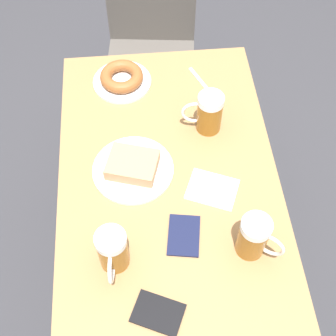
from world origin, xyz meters
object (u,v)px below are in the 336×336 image
(beer_mug_center, at_px, (208,113))
(fork, at_px, (202,83))
(plate_with_cake, at_px, (133,167))
(plate_with_donut, at_px, (122,78))
(beer_mug_left, at_px, (254,237))
(napkin_folded, at_px, (212,189))
(passport_near_edge, at_px, (158,313))
(beer_mug_right, at_px, (113,251))
(chair, at_px, (151,33))
(passport_far_edge, at_px, (184,235))

(beer_mug_center, height_order, fork, beer_mug_center)
(plate_with_cake, xyz_separation_m, fork, (0.26, 0.35, -0.02))
(plate_with_donut, height_order, beer_mug_left, beer_mug_left)
(napkin_folded, relative_size, passport_near_edge, 1.17)
(plate_with_cake, height_order, napkin_folded, plate_with_cake)
(plate_with_donut, bearing_deg, fork, -5.91)
(plate_with_donut, relative_size, beer_mug_center, 1.43)
(beer_mug_left, relative_size, beer_mug_right, 1.00)
(plate_with_cake, bearing_deg, fork, 53.05)
(plate_with_cake, height_order, beer_mug_center, beer_mug_center)
(beer_mug_center, bearing_deg, passport_near_edge, -109.34)
(beer_mug_right, relative_size, napkin_folded, 0.81)
(chair, bearing_deg, fork, -67.99)
(plate_with_donut, bearing_deg, passport_far_edge, -76.11)
(beer_mug_center, distance_m, napkin_folded, 0.25)
(plate_with_donut, xyz_separation_m, beer_mug_center, (0.27, -0.23, 0.05))
(plate_with_donut, xyz_separation_m, passport_far_edge, (0.15, -0.61, -0.02))
(chair, xyz_separation_m, passport_near_edge, (-0.07, -1.33, 0.22))
(napkin_folded, bearing_deg, chair, 97.02)
(beer_mug_right, height_order, passport_far_edge, beer_mug_right)
(plate_with_donut, bearing_deg, beer_mug_right, -93.74)
(chair, xyz_separation_m, plate_with_cake, (-0.11, -0.89, 0.24))
(plate_with_donut, xyz_separation_m, napkin_folded, (0.25, -0.46, -0.02))
(beer_mug_center, xyz_separation_m, passport_far_edge, (-0.12, -0.38, -0.07))
(beer_mug_right, bearing_deg, passport_near_edge, -55.10)
(plate_with_cake, distance_m, passport_far_edge, 0.27)
(chair, bearing_deg, beer_mug_right, -91.64)
(beer_mug_left, xyz_separation_m, beer_mug_right, (-0.37, -0.01, 0.00))
(beer_mug_left, bearing_deg, napkin_folded, 111.53)
(plate_with_donut, distance_m, passport_far_edge, 0.63)
(passport_near_edge, bearing_deg, passport_far_edge, 66.97)
(fork, distance_m, passport_far_edge, 0.59)
(plate_with_donut, distance_m, napkin_folded, 0.53)
(plate_with_donut, distance_m, beer_mug_right, 0.67)
(plate_with_donut, relative_size, beer_mug_left, 1.43)
(beer_mug_left, bearing_deg, beer_mug_center, 97.86)
(beer_mug_left, bearing_deg, plate_with_cake, 137.03)
(napkin_folded, height_order, passport_far_edge, passport_far_edge)
(plate_with_donut, relative_size, napkin_folded, 1.15)
(beer_mug_right, bearing_deg, fork, 63.17)
(plate_with_cake, bearing_deg, beer_mug_left, -42.97)
(plate_with_donut, relative_size, passport_far_edge, 1.46)
(beer_mug_left, height_order, passport_far_edge, beer_mug_left)
(passport_far_edge, bearing_deg, beer_mug_left, -16.97)
(napkin_folded, height_order, passport_near_edge, passport_near_edge)
(beer_mug_left, distance_m, beer_mug_right, 0.37)
(fork, xyz_separation_m, passport_far_edge, (-0.13, -0.58, 0.00))
(chair, xyz_separation_m, beer_mug_right, (-0.17, -1.18, 0.29))
(chair, distance_m, passport_far_edge, 1.15)
(passport_far_edge, bearing_deg, plate_with_donut, 103.89)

